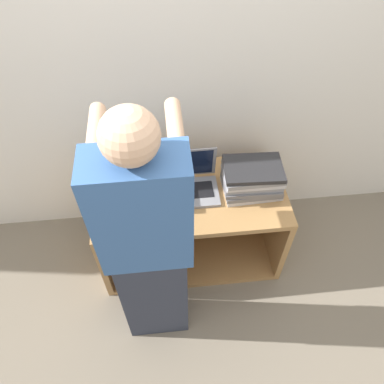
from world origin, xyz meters
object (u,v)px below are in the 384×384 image
at_px(person, 148,248).
at_px(laptop_open, 190,183).
at_px(laptop_stack_left, 127,188).
at_px(laptop_stack_right, 252,178).

bearing_deg(person, laptop_open, 64.07).
bearing_deg(person, laptop_stack_left, 103.63).
bearing_deg(laptop_stack_right, laptop_open, 173.29).
bearing_deg(laptop_open, person, -115.93).
height_order(laptop_stack_right, person, person).
bearing_deg(laptop_stack_right, person, -142.52).
distance_m(laptop_open, person, 0.57).
height_order(laptop_stack_left, laptop_stack_right, same).
xyz_separation_m(laptop_stack_left, person, (0.11, -0.46, 0.09)).
distance_m(laptop_stack_left, person, 0.48).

